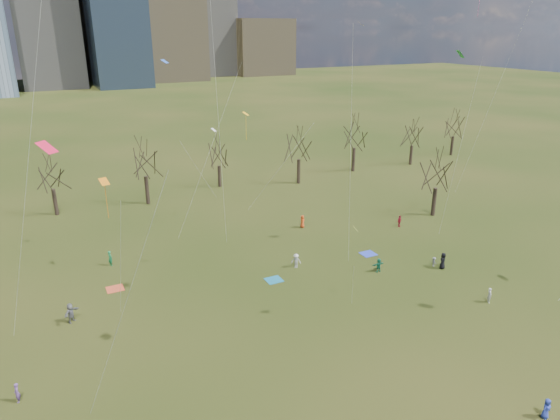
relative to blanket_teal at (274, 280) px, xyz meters
name	(u,v)px	position (x,y,z in m)	size (l,w,h in m)	color
ground	(346,335)	(1.10, -11.18, -0.01)	(500.00, 500.00, 0.00)	black
bare_tree_row	(198,161)	(1.02, 26.05, 6.10)	(113.04, 29.80, 9.50)	black
blanket_teal	(274,280)	(0.00, 0.00, 0.00)	(1.60, 1.50, 0.03)	#186B92
blanket_navy	(368,254)	(12.07, 0.75, 0.00)	(1.60, 1.50, 0.03)	blue
blanket_crimson	(115,289)	(-14.47, 5.31, 0.00)	(1.60, 1.50, 0.03)	#D14B29
person_0	(546,409)	(7.39, -24.65, 0.71)	(0.70, 0.46, 1.44)	#283BB0
person_1	(489,295)	(15.70, -12.71, 0.71)	(0.53, 0.35, 1.46)	silver
person_3	(434,262)	(16.39, -4.85, 0.50)	(0.67, 0.39, 1.04)	slate
person_5	(379,265)	(10.41, -3.24, 0.74)	(1.39, 0.44, 1.50)	#197353
person_6	(443,261)	(16.84, -5.64, 0.87)	(0.86, 0.56, 1.76)	black
person_7	(17,393)	(-22.93, -7.67, 0.71)	(0.53, 0.34, 1.44)	#704992
person_9	(296,261)	(3.31, 1.45, 0.76)	(1.00, 0.58, 1.55)	silver
person_10	(399,221)	(20.42, 5.62, 0.73)	(0.87, 0.36, 1.49)	maroon
person_11	(71,313)	(-18.73, 1.06, 0.87)	(1.64, 0.52, 1.76)	slate
person_12	(302,221)	(9.36, 10.92, 0.80)	(0.79, 0.52, 1.62)	#D94818
person_13	(110,258)	(-13.96, 10.75, 0.82)	(0.61, 0.40, 1.66)	#1C7F45
kites_airborne	(311,148)	(4.17, 0.39, 12.95)	(57.78, 44.01, 31.05)	orange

